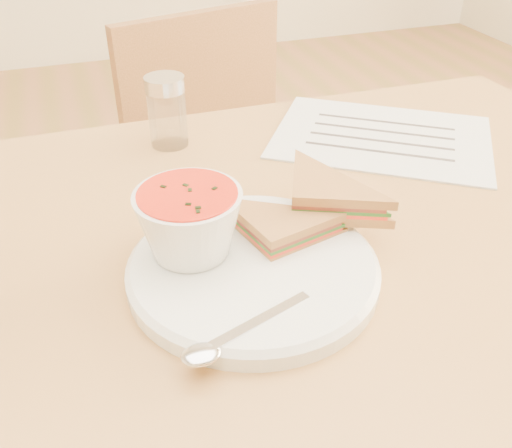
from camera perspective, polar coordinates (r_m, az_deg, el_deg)
name	(u,v)px	position (r m, az deg, el deg)	size (l,w,h in m)	color
dining_table	(299,420)	(0.94, 4.33, -18.98)	(1.00, 0.70, 0.75)	olive
chair_far	(246,226)	(1.25, -1.01, -0.24)	(0.37, 0.37, 0.84)	brown
plate	(253,270)	(0.59, -0.29, -4.60)	(0.26, 0.26, 0.02)	white
soup_bowl	(190,226)	(0.58, -6.64, -0.20)	(0.11, 0.11, 0.07)	white
sandwich_half_a	(271,255)	(0.57, 1.51, -3.10)	(0.10, 0.10, 0.03)	#AD7F3D
sandwich_half_b	(291,211)	(0.61, 3.56, 1.30)	(0.11, 0.11, 0.03)	#AD7F3D
spoon	(250,327)	(0.51, -0.65, -10.26)	(0.17, 0.03, 0.01)	silver
paper_menu	(382,137)	(0.89, 12.47, 8.52)	(0.32, 0.23, 0.00)	white
condiment_shaker	(167,112)	(0.84, -8.88, 11.05)	(0.06, 0.06, 0.10)	silver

